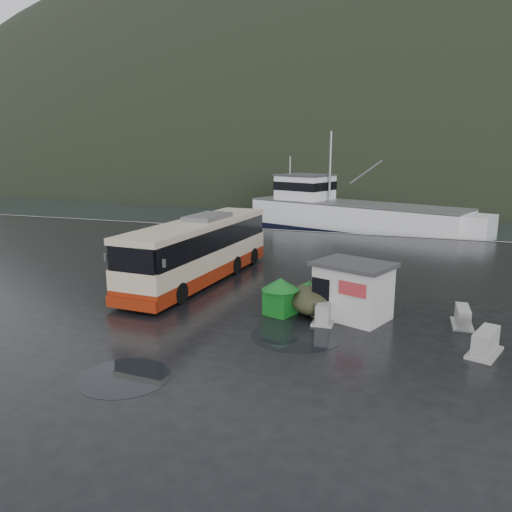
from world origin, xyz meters
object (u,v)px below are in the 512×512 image
(coach_bus, at_px, (200,280))
(jersey_barrier_b, at_px, (484,354))
(fishing_trawler, at_px, (354,222))
(waste_bin_right, at_px, (309,310))
(ticket_kiosk, at_px, (352,317))
(jersey_barrier_a, at_px, (324,321))
(waste_bin_left, at_px, (280,314))
(white_van, at_px, (157,276))
(jersey_barrier_c, at_px, (462,326))
(dome_tent, at_px, (314,312))

(coach_bus, bearing_deg, jersey_barrier_b, -19.42)
(fishing_trawler, bearing_deg, waste_bin_right, -66.21)
(ticket_kiosk, bearing_deg, jersey_barrier_a, -119.64)
(waste_bin_left, xyz_separation_m, jersey_barrier_a, (1.98, -0.25, 0.00))
(waste_bin_left, distance_m, ticket_kiosk, 3.05)
(waste_bin_left, bearing_deg, jersey_barrier_b, -12.80)
(white_van, bearing_deg, ticket_kiosk, -32.73)
(jersey_barrier_b, distance_m, fishing_trawler, 31.06)
(coach_bus, distance_m, jersey_barrier_c, 13.37)
(jersey_barrier_a, bearing_deg, fishing_trawler, 95.30)
(coach_bus, relative_size, jersey_barrier_a, 7.21)
(white_van, bearing_deg, jersey_barrier_a, -38.24)
(waste_bin_left, xyz_separation_m, waste_bin_right, (1.04, 0.99, 0.00))
(waste_bin_right, bearing_deg, ticket_kiosk, -12.54)
(coach_bus, bearing_deg, jersey_barrier_a, -25.42)
(jersey_barrier_c, bearing_deg, waste_bin_right, -179.90)
(white_van, distance_m, fishing_trawler, 25.28)
(jersey_barrier_b, relative_size, fishing_trawler, 0.07)
(waste_bin_left, xyz_separation_m, fishing_trawler, (-0.64, 28.05, 0.00))
(coach_bus, distance_m, waste_bin_left, 6.95)
(white_van, xyz_separation_m, jersey_barrier_a, (10.27, -4.21, 0.00))
(coach_bus, bearing_deg, fishing_trawler, 82.01)
(waste_bin_right, distance_m, ticket_kiosk, 2.01)
(waste_bin_right, relative_size, jersey_barrier_c, 0.86)
(white_van, height_order, dome_tent, white_van)
(coach_bus, distance_m, waste_bin_right, 7.36)
(waste_bin_left, bearing_deg, jersey_barrier_a, -7.15)
(dome_tent, xyz_separation_m, jersey_barrier_b, (6.62, -2.59, 0.00))
(fishing_trawler, bearing_deg, ticket_kiosk, -62.22)
(waste_bin_left, relative_size, jersey_barrier_b, 0.92)
(jersey_barrier_c, relative_size, fishing_trawler, 0.06)
(fishing_trawler, bearing_deg, coach_bus, -81.57)
(jersey_barrier_a, bearing_deg, ticket_kiosk, 38.44)
(coach_bus, relative_size, jersey_barrier_b, 7.02)
(waste_bin_left, distance_m, jersey_barrier_c, 7.43)
(waste_bin_left, xyz_separation_m, jersey_barrier_b, (7.92, -1.80, 0.00))
(white_van, height_order, jersey_barrier_c, white_van)
(waste_bin_right, relative_size, fishing_trawler, 0.05)
(ticket_kiosk, bearing_deg, jersey_barrier_c, 27.78)
(waste_bin_right, relative_size, jersey_barrier_a, 0.78)
(jersey_barrier_a, bearing_deg, jersey_barrier_c, 13.12)
(waste_bin_right, bearing_deg, fishing_trawler, 93.55)
(waste_bin_right, height_order, jersey_barrier_a, waste_bin_right)
(dome_tent, distance_m, fishing_trawler, 27.33)
(ticket_kiosk, relative_size, jersey_barrier_b, 1.75)
(waste_bin_right, relative_size, dome_tent, 0.43)
(waste_bin_right, distance_m, fishing_trawler, 27.11)
(waste_bin_right, relative_size, ticket_kiosk, 0.43)
(waste_bin_right, bearing_deg, dome_tent, -37.58)
(ticket_kiosk, height_order, fishing_trawler, fishing_trawler)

